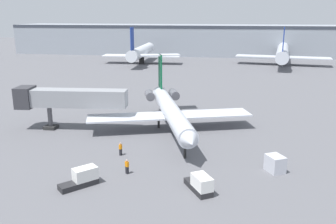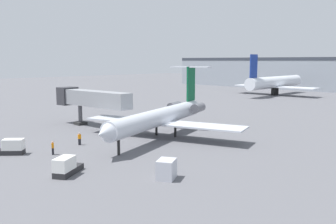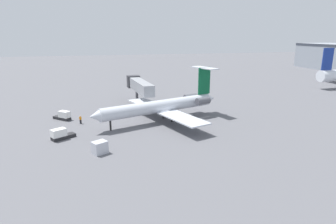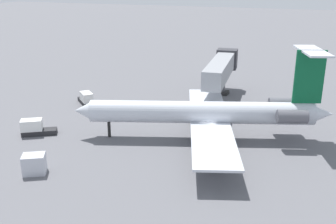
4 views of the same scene
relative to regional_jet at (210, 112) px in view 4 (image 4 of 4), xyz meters
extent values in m
cube|color=#5B5B60|center=(0.23, -0.32, -3.33)|extent=(400.00, 400.00, 0.10)
cylinder|color=silver|center=(0.34, -0.99, -0.10)|extent=(10.51, 24.74, 2.53)
cone|color=silver|center=(4.65, -13.72, -0.10)|extent=(2.98, 2.85, 2.40)
cone|color=silver|center=(-4.01, 11.83, -0.10)|extent=(2.87, 3.15, 2.15)
cube|color=silver|center=(6.27, 2.08, -1.06)|extent=(12.49, 7.92, 0.24)
cube|color=silver|center=(-6.24, -2.17, -1.06)|extent=(12.49, 7.92, 0.24)
cylinder|color=#595960|center=(-0.71, 8.83, 0.30)|extent=(2.45, 3.51, 1.50)
cylinder|color=#595960|center=(-4.81, 7.44, 0.30)|extent=(2.45, 3.51, 1.50)
cube|color=#0C5933|center=(-3.40, 10.03, 4.13)|extent=(1.26, 3.11, 5.93)
cube|color=silver|center=(-3.40, 10.03, 6.99)|extent=(7.21, 4.46, 0.20)
cylinder|color=black|center=(3.75, -11.07, -2.32)|extent=(0.36, 0.36, 1.92)
cylinder|color=black|center=(1.21, 1.42, -2.32)|extent=(0.36, 0.36, 1.92)
cylinder|color=black|center=(-1.82, 0.39, -2.32)|extent=(0.36, 0.36, 1.92)
cube|color=gray|center=(-14.26, -2.48, 1.67)|extent=(16.20, 4.13, 2.60)
cube|color=#333338|center=(-21.84, -3.22, 1.67)|extent=(2.70, 3.42, 3.20)
cylinder|color=#4C4C51|center=(-18.25, -2.87, -1.45)|extent=(0.70, 0.70, 3.65)
cube|color=#262626|center=(-18.25, -2.87, -3.03)|extent=(1.80, 1.80, 0.50)
cube|color=black|center=(-2.05, -16.64, -2.86)|extent=(0.40, 0.37, 0.85)
cube|color=orange|center=(-2.05, -16.64, -2.13)|extent=(0.48, 0.43, 0.60)
sphere|color=tan|center=(-2.05, -16.64, -1.71)|extent=(0.24, 0.24, 0.24)
cube|color=black|center=(-4.35, -11.54, -2.86)|extent=(0.31, 0.37, 0.85)
cube|color=orange|center=(-4.35, -11.54, -2.13)|extent=(0.35, 0.45, 0.60)
sphere|color=tan|center=(-4.35, -11.54, -1.71)|extent=(0.24, 0.24, 0.24)
cube|color=#262628|center=(6.11, -19.18, -2.98)|extent=(3.30, 4.14, 0.60)
cube|color=white|center=(6.53, -19.86, -2.03)|extent=(2.45, 2.78, 1.30)
cube|color=#262628|center=(-6.12, -20.56, -2.98)|extent=(3.75, 3.88, 0.60)
cube|color=white|center=(-5.57, -19.97, -2.03)|extent=(2.66, 2.71, 1.30)
cube|color=silver|center=(14.26, -13.27, -2.33)|extent=(2.43, 2.60, 1.90)
camera|label=1|loc=(8.72, -52.33, 13.98)|focal=38.52mm
camera|label=2|loc=(38.78, -37.39, 8.10)|focal=39.29mm
camera|label=3|loc=(56.00, -13.32, 14.10)|focal=30.96mm
camera|label=4|loc=(40.99, 10.65, 14.55)|focal=42.02mm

